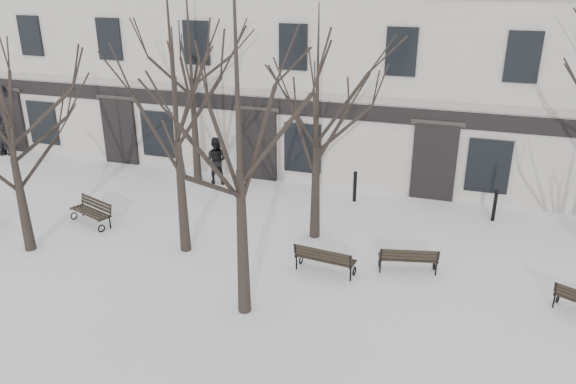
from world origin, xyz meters
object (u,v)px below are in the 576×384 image
at_px(tree_0, 4,110).
at_px(tree_2, 237,90).
at_px(tree_1, 173,82).
at_px(bench_3, 92,211).
at_px(lamp_post, 0,115).
at_px(bench_1, 325,258).
at_px(bench_4, 408,258).

height_order(tree_0, tree_2, tree_2).
distance_m(tree_1, bench_3, 6.20).
bearing_deg(lamp_post, bench_1, -19.46).
bearing_deg(tree_2, bench_3, 154.74).
bearing_deg(tree_0, tree_2, -7.80).
height_order(tree_1, bench_4, tree_1).
bearing_deg(tree_1, bench_1, -0.78).
xyz_separation_m(tree_0, tree_1, (4.61, 1.48, 0.79)).
bearing_deg(tree_1, bench_3, 169.25).
height_order(tree_2, bench_1, tree_2).
relative_size(tree_0, tree_1, 0.85).
bearing_deg(bench_4, tree_0, -1.61).
distance_m(bench_3, lamp_post, 10.03).
bearing_deg(tree_2, bench_1, 59.37).
height_order(bench_1, bench_4, bench_1).
relative_size(tree_2, bench_3, 5.07).
relative_size(tree_0, bench_3, 3.96).
bearing_deg(bench_1, tree_1, 5.40).
distance_m(tree_0, bench_1, 9.99).
height_order(tree_2, lamp_post, tree_2).
distance_m(bench_4, lamp_post, 19.86).
xyz_separation_m(bench_1, bench_4, (2.26, 0.80, -0.02)).
height_order(tree_1, tree_2, tree_2).
relative_size(tree_1, bench_3, 4.67).
xyz_separation_m(tree_1, bench_3, (-3.92, 0.74, -4.75)).
height_order(bench_1, bench_3, bench_1).
relative_size(bench_3, lamp_post, 0.54).
bearing_deg(tree_2, tree_1, 139.97).
xyz_separation_m(tree_2, lamp_post, (-15.41, 8.42, -3.77)).
bearing_deg(lamp_post, tree_1, -25.43).
xyz_separation_m(tree_2, bench_4, (3.71, 3.26, -5.22)).
height_order(bench_4, lamp_post, lamp_post).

